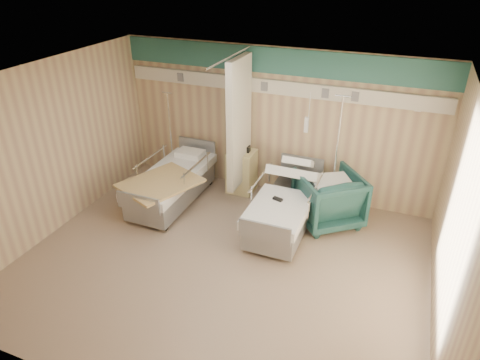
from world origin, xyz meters
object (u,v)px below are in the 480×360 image
at_px(bedside_cabinet, 242,171).
at_px(visitor_armchair, 328,198).
at_px(iv_stand_right, 332,189).
at_px(bed_right, 285,211).
at_px(iv_stand_left, 173,161).
at_px(bed_left, 172,187).

bearing_deg(bedside_cabinet, visitor_armchair, -14.67).
xyz_separation_m(bedside_cabinet, iv_stand_right, (1.79, -0.09, 0.02)).
bearing_deg(iv_stand_right, visitor_armchair, -88.82).
height_order(bed_right, visitor_armchair, visitor_armchair).
bearing_deg(visitor_armchair, bed_right, -5.07).
height_order(bed_right, iv_stand_left, iv_stand_left).
bearing_deg(iv_stand_left, bed_left, -61.08).
xyz_separation_m(bed_left, bedside_cabinet, (1.05, 0.90, 0.11)).
relative_size(bedside_cabinet, iv_stand_right, 0.39).
height_order(bed_right, bed_left, same).
bearing_deg(iv_stand_right, bedside_cabinet, 177.17).
distance_m(bed_right, iv_stand_left, 2.82).
relative_size(bedside_cabinet, iv_stand_left, 0.46).
relative_size(bedside_cabinet, visitor_armchair, 0.83).
height_order(visitor_armchair, iv_stand_right, iv_stand_right).
bearing_deg(visitor_armchair, bed_left, -29.87).
distance_m(bed_right, iv_stand_right, 1.04).
xyz_separation_m(bedside_cabinet, iv_stand_left, (-1.53, -0.03, -0.05)).
relative_size(bed_right, bedside_cabinet, 2.54).
xyz_separation_m(iv_stand_right, iv_stand_left, (-3.32, 0.06, -0.07)).
xyz_separation_m(bed_right, iv_stand_left, (-2.68, 0.87, 0.06)).
distance_m(visitor_armchair, iv_stand_right, 0.38).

